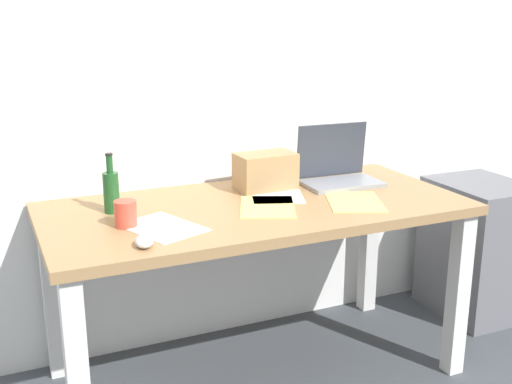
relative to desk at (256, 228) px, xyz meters
name	(u,v)px	position (x,y,z in m)	size (l,w,h in m)	color
ground_plane	(256,372)	(0.00, 0.00, -0.66)	(8.00, 8.00, 0.00)	#42474C
back_wall	(214,59)	(0.00, 0.45, 0.64)	(5.20, 0.08, 2.60)	white
desk	(256,228)	(0.00, 0.00, 0.00)	(1.68, 0.78, 0.76)	#A37A4C
laptop_right	(338,170)	(0.46, 0.15, 0.16)	(0.35, 0.24, 0.26)	gray
beer_bottle	(111,190)	(-0.55, 0.12, 0.19)	(0.06, 0.06, 0.23)	#1E5123
computer_mouse	(144,241)	(-0.53, -0.29, 0.12)	(0.06, 0.10, 0.03)	silver
cardboard_box	(265,171)	(0.13, 0.19, 0.18)	(0.25, 0.15, 0.16)	tan
coffee_mug	(126,214)	(-0.54, -0.06, 0.15)	(0.08, 0.08, 0.10)	#D84C38
paper_sheet_front_right	(355,202)	(0.38, -0.14, 0.10)	(0.21, 0.30, 0.00)	#F4E06B
paper_sheet_front_left	(162,227)	(-0.42, -0.13, 0.10)	(0.21, 0.30, 0.00)	white
paper_sheet_center	(267,207)	(0.02, -0.06, 0.10)	(0.21, 0.30, 0.00)	#F4E06B
paper_sheet_near_back	(276,194)	(0.14, 0.10, 0.10)	(0.21, 0.30, 0.00)	white
filing_cabinet	(477,248)	(1.27, 0.09, -0.32)	(0.40, 0.48, 0.68)	slate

